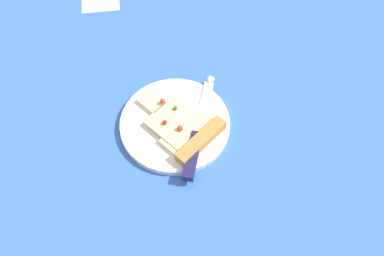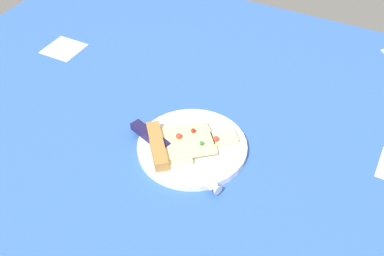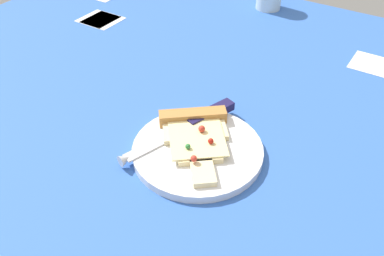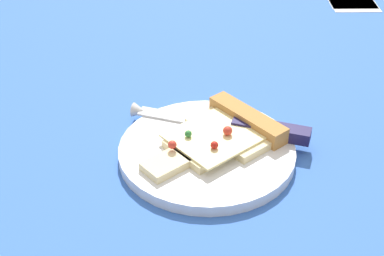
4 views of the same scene
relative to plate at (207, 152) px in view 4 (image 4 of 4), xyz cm
name	(u,v)px [view 4 (image 4 of 4)]	position (x,y,z in cm)	size (l,w,h in cm)	color
ground_plane	(210,125)	(-0.83, -9.21, -2.22)	(145.22, 145.22, 3.00)	#3360B7
plate	(207,152)	(0.00, 0.00, 0.00)	(22.01, 22.01, 1.45)	silver
pizza_slice	(223,134)	(-2.01, -1.65, 1.51)	(18.39, 17.08, 2.48)	beige
knife	(236,125)	(-3.89, -3.91, 1.33)	(23.40, 9.71, 2.45)	silver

